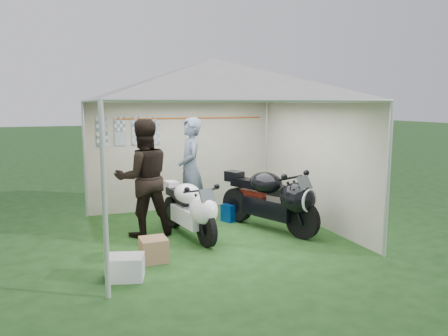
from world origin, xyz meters
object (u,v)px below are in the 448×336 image
Objects in this scene: person_blue_jacket at (191,170)px; crate_0 at (125,267)px; motorcycle_white at (191,208)px; person_dark_jacket at (143,178)px; canopy_tent at (212,84)px; paddock_stand at (233,212)px; crate_1 at (154,250)px; motorcycle_black at (273,198)px; equipment_box at (272,198)px.

crate_0 is at bearing -26.57° from person_blue_jacket.
person_dark_jacket is (-0.71, 0.42, 0.48)m from motorcycle_white.
canopy_tent reaches higher than crate_0.
person_dark_jacket is 1.22m from person_blue_jacket.
crate_1 reaches higher than paddock_stand.
canopy_tent reaches higher than crate_1.
motorcycle_black reaches higher than motorcycle_white.
person_blue_jacket is (-1.17, 1.20, 0.40)m from motorcycle_black.
crate_1 is (-1.91, -1.67, 0.00)m from paddock_stand.
motorcycle_black is 1.72m from person_blue_jacket.
crate_0 is 0.71m from crate_1.
paddock_stand is 1.16× the size of crate_1.
person_dark_jacket is 5.32× the size of crate_1.
person_blue_jacket is 4.30× the size of crate_0.
motorcycle_black is at bearing 50.63° from person_blue_jacket.
person_dark_jacket reaches higher than crate_1.
canopy_tent is at bearing 13.66° from person_blue_jacket.
paddock_stand is 3.24m from crate_0.
crate_0 is (-2.78, -1.28, -0.45)m from motorcycle_black.
paddock_stand is at bearing 75.97° from person_blue_jacket.
person_dark_jacket is (-1.15, 0.28, -1.57)m from canopy_tent.
crate_0 is at bearing 68.46° from person_dark_jacket.
motorcycle_white is 4.08× the size of crate_0.
equipment_box is (0.65, 1.31, -0.33)m from motorcycle_black.
motorcycle_black is 2.46m from crate_1.
person_dark_jacket is (-1.80, -0.37, 0.84)m from paddock_stand.
canopy_tent is 2.99× the size of motorcycle_white.
motorcycle_black is 4.44× the size of crate_0.
person_dark_jacket is at bearing 85.31° from crate_1.
person_blue_jacket reaches higher than crate_0.
motorcycle_white is 2.46m from equipment_box.
motorcycle_black is at bearing 18.15° from crate_1.
canopy_tent is at bearing -135.10° from paddock_stand.
motorcycle_black is at bearing 24.70° from crate_0.
person_blue_jacket is 3.69× the size of equipment_box.
paddock_stand is (-0.39, 0.91, -0.44)m from motorcycle_black.
motorcycle_white reaches higher than crate_0.
motorcycle_white is at bearing -161.74° from canopy_tent.
motorcycle_black is (1.48, -0.12, 0.08)m from motorcycle_white.
motorcycle_white is at bearing -143.82° from paddock_stand.
canopy_tent is 2.90m from crate_1.
motorcycle_white reaches higher than equipment_box.
crate_1 is at bearing 81.58° from person_dark_jacket.
canopy_tent is 10.46× the size of equipment_box.
motorcycle_black is at bearing 162.44° from person_dark_jacket.
person_blue_jacket reaches higher than motorcycle_black.
equipment_box is at bearing 99.96° from person_blue_jacket.
canopy_tent is at bearing -148.20° from equipment_box.
motorcycle_white is 1.94m from crate_0.
paddock_stand is 1.12m from equipment_box.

